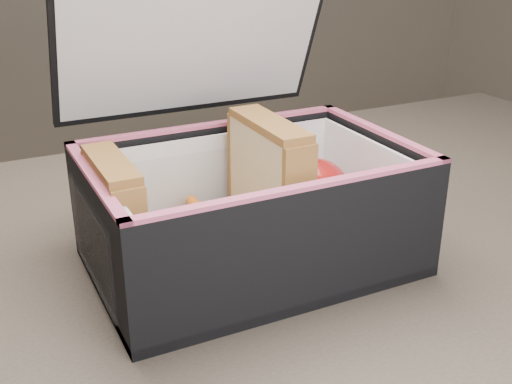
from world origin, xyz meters
TOP-DOWN VIEW (x-y plane):
  - kitchen_table at (0.00, 0.00)m, footprint 1.20×0.80m
  - lunch_bag at (-0.05, 0.02)m, footprint 0.28×0.25m
  - plastic_tub at (-0.10, 0.02)m, footprint 0.18×0.13m
  - sandwich_left at (-0.17, 0.02)m, footprint 0.03×0.09m
  - sandwich_right at (-0.03, 0.02)m, footprint 0.03×0.11m
  - carrot_sticks at (-0.09, 0.03)m, footprint 0.04×0.14m
  - paper_napkin at (0.02, 0.03)m, footprint 0.10×0.10m
  - red_apple at (0.02, 0.02)m, footprint 0.09×0.09m

SIDE VIEW (x-z plane):
  - kitchen_table at x=0.00m, z-range 0.28..1.03m
  - paper_napkin at x=0.02m, z-range 0.76..0.77m
  - carrot_sticks at x=-0.09m, z-range 0.77..0.80m
  - plastic_tub at x=-0.10m, z-range 0.76..0.84m
  - red_apple at x=0.02m, z-range 0.77..0.84m
  - lunch_bag at x=-0.05m, z-range 0.68..0.95m
  - sandwich_left at x=-0.17m, z-range 0.77..0.87m
  - sandwich_right at x=-0.03m, z-range 0.77..0.88m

